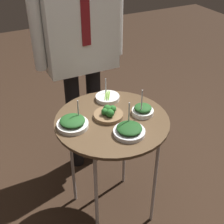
{
  "coord_description": "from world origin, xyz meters",
  "views": [
    {
      "loc": [
        -0.64,
        -1.27,
        1.75
      ],
      "look_at": [
        0.0,
        0.0,
        0.8
      ],
      "focal_mm": 50.0,
      "sensor_mm": 36.0,
      "label": 1
    }
  ],
  "objects": [
    {
      "name": "waiter_figure",
      "position": [
        0.04,
        0.54,
        1.06
      ],
      "size": [
        0.62,
        0.23,
        1.68
      ],
      "color": "black",
      "rests_on": "ground_plane"
    },
    {
      "name": "bowl_spinach_mid_left",
      "position": [
        -0.22,
        0.03,
        0.78
      ],
      "size": [
        0.17,
        0.17,
        0.14
      ],
      "color": "white",
      "rests_on": "serving_cart"
    },
    {
      "name": "bowl_asparagus_front_right",
      "position": [
        0.07,
        0.2,
        0.77
      ],
      "size": [
        0.15,
        0.15,
        0.12
      ],
      "color": "white",
      "rests_on": "serving_cart"
    },
    {
      "name": "bowl_spinach_front_left",
      "position": [
        0.02,
        -0.16,
        0.77
      ],
      "size": [
        0.17,
        0.17,
        0.16
      ],
      "color": "silver",
      "rests_on": "serving_cart"
    },
    {
      "name": "ground_plane",
      "position": [
        0.0,
        0.0,
        0.0
      ],
      "size": [
        8.0,
        8.0,
        0.0
      ],
      "primitive_type": "plane",
      "color": "black"
    },
    {
      "name": "bowl_broccoli_mid_right",
      "position": [
        -0.01,
        0.03,
        0.77
      ],
      "size": [
        0.17,
        0.17,
        0.07
      ],
      "color": "brown",
      "rests_on": "serving_cart"
    },
    {
      "name": "bowl_spinach_center",
      "position": [
        0.18,
        -0.03,
        0.78
      ],
      "size": [
        0.12,
        0.12,
        0.17
      ],
      "color": "white",
      "rests_on": "serving_cart"
    },
    {
      "name": "serving_cart",
      "position": [
        0.0,
        0.0,
        0.69
      ],
      "size": [
        0.64,
        0.64,
        0.75
      ],
      "color": "brown",
      "rests_on": "ground_plane"
    }
  ]
}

